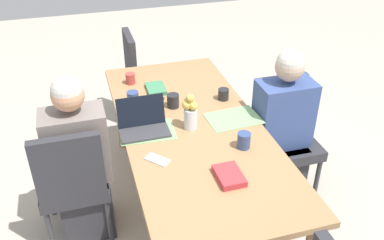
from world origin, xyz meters
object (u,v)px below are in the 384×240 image
Objects in this scene: chair_head_right_right_near at (143,73)px; coffee_mug_centre_right at (130,79)px; phone_black at (158,102)px; phone_silver at (157,160)px; coffee_mug_near_left at (133,97)px; book_blue_cover at (229,176)px; chair_near_left_near at (283,130)px; person_near_left_near at (281,134)px; coffee_mug_near_right at (223,94)px; coffee_mug_far_left at (173,101)px; book_red_cover at (156,89)px; person_far_left_mid at (80,167)px; dining_table at (192,136)px; coffee_mug_centre_left at (244,140)px; flower_vase at (190,111)px; laptop_far_left_mid at (143,125)px; chair_far_left_mid at (72,179)px.

coffee_mug_centre_right is at bearing 162.11° from chair_head_right_right_near.
phone_black and phone_silver have the same top height.
coffee_mug_near_left is 1.07m from book_blue_cover.
chair_near_left_near reaches higher than coffee_mug_centre_right.
person_near_left_near reaches higher than coffee_mug_near_right.
coffee_mug_far_left reaches higher than coffee_mug_centre_right.
book_red_cover is at bearing 56.56° from person_near_left_near.
phone_silver is (-1.04, 0.01, -0.04)m from coffee_mug_centre_right.
chair_head_right_right_near is 10.37× the size of coffee_mug_near_left.
phone_silver is at bearing 51.10° from book_blue_cover.
phone_black is (0.95, 0.20, -0.02)m from book_blue_cover.
coffee_mug_near_left is 0.25m from book_red_cover.
dining_table is at bearing -93.28° from person_far_left_mid.
coffee_mug_centre_right reaches higher than book_red_cover.
coffee_mug_centre_left is at bearing 129.36° from chair_near_left_near.
chair_head_right_right_near is 3.51× the size of flower_vase.
flower_vase is at bearing -160.03° from coffee_mug_centre_right.
coffee_mug_far_left is 0.87m from book_blue_cover.
laptop_far_left_mid is 2.13× the size of phone_silver.
book_red_cover is (0.53, -0.63, 0.23)m from person_far_left_mid.
flower_vase reaches higher than chair_head_right_right_near.
phone_black is at bearing 73.54° from chair_near_left_near.
flower_vase is at bearing -88.68° from chair_far_left_mid.
dining_table is 0.32m from coffee_mug_far_left.
coffee_mug_far_left is 0.64m from phone_silver.
coffee_mug_centre_right is 0.87× the size of coffee_mug_far_left.
coffee_mug_centre_right is 0.40m from phone_black.
phone_silver is at bearing -176.80° from laptop_far_left_mid.
dining_table is 2.32× the size of chair_near_left_near.
coffee_mug_near_right is 0.96× the size of coffee_mug_centre_right.
coffee_mug_centre_left is 1.19× the size of coffee_mug_centre_right.
phone_silver is at bearing 169.79° from book_red_cover.
phone_black is at bearing 21.78° from dining_table.
laptop_far_left_mid is at bearing -7.19° from phone_black.
coffee_mug_near_right is 0.55× the size of phone_black.
chair_head_right_right_near is at bearing 1.23° from coffee_mug_far_left.
chair_head_right_right_near is 6.00× the size of phone_silver.
chair_head_right_right_near reaches higher than phone_silver.
dining_table is 0.78m from chair_near_left_near.
chair_far_left_mid is at bearing 94.96° from chair_near_left_near.
person_near_left_near reaches higher than dining_table.
laptop_far_left_mid reaches higher than dining_table.
phone_silver is (-0.59, 0.25, -0.05)m from coffee_mug_far_left.
person_far_left_mid is at bearing 102.94° from coffee_mug_near_right.
person_near_left_near is 3.73× the size of laptop_far_left_mid.
coffee_mug_centre_right reaches higher than book_blue_cover.
flower_vase is at bearing -177.41° from chair_head_right_right_near.
chair_near_left_near is 0.86m from flower_vase.
person_far_left_mid is 0.79m from coffee_mug_far_left.
chair_head_right_right_near is (1.42, -0.74, 0.00)m from chair_far_left_mid.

